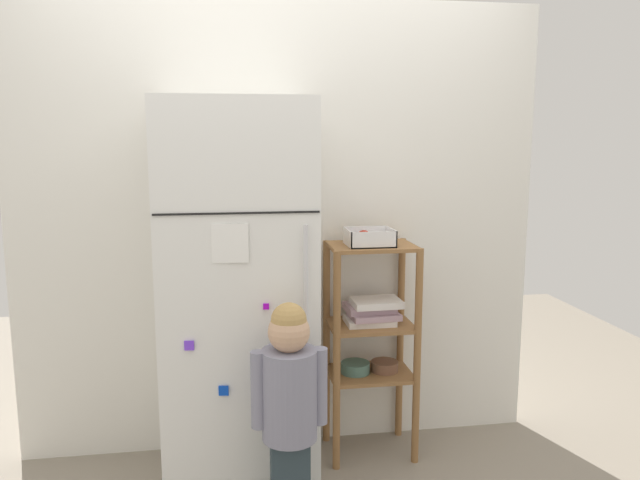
{
  "coord_description": "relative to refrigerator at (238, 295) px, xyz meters",
  "views": [
    {
      "loc": [
        -0.3,
        -2.75,
        1.59
      ],
      "look_at": [
        0.15,
        0.02,
        1.13
      ],
      "focal_mm": 34.69,
      "sensor_mm": 36.0,
      "label": 1
    }
  ],
  "objects": [
    {
      "name": "ground_plane",
      "position": [
        0.24,
        -0.02,
        -0.88
      ],
      "size": [
        6.0,
        6.0,
        0.0
      ],
      "primitive_type": "plane",
      "color": "gray"
    },
    {
      "name": "pantry_shelf_unit",
      "position": [
        0.66,
        0.12,
        -0.23
      ],
      "size": [
        0.43,
        0.32,
        1.08
      ],
      "color": "olive",
      "rests_on": "ground"
    },
    {
      "name": "refrigerator",
      "position": [
        0.0,
        0.0,
        0.0
      ],
      "size": [
        0.68,
        0.59,
        1.76
      ],
      "color": "white",
      "rests_on": "ground"
    },
    {
      "name": "fruit_bin",
      "position": [
        0.63,
        0.09,
        0.23
      ],
      "size": [
        0.22,
        0.2,
        0.08
      ],
      "color": "white",
      "rests_on": "pantry_shelf_unit"
    },
    {
      "name": "kitchen_wall_back",
      "position": [
        0.24,
        0.31,
        0.25
      ],
      "size": [
        2.64,
        0.03,
        2.26
      ],
      "primitive_type": "cube",
      "color": "silver",
      "rests_on": "ground"
    },
    {
      "name": "child_standing",
      "position": [
        0.19,
        -0.44,
        -0.3
      ],
      "size": [
        0.31,
        0.23,
        0.95
      ],
      "color": "#2E3D45",
      "rests_on": "ground"
    }
  ]
}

